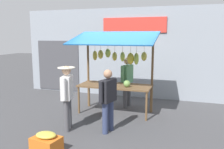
# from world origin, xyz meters

# --- Properties ---
(ground_plane) EXTENTS (40.00, 40.00, 0.00)m
(ground_plane) POSITION_xyz_m (0.00, 0.00, 0.00)
(ground_plane) COLOR #424244
(street_backdrop) EXTENTS (9.00, 0.30, 3.40)m
(street_backdrop) POSITION_xyz_m (0.06, -2.20, 1.70)
(street_backdrop) COLOR #8C939E
(street_backdrop) RESTS_ON ground
(market_stall) EXTENTS (2.50, 1.46, 2.50)m
(market_stall) POSITION_xyz_m (-0.03, -0.06, 1.56)
(market_stall) COLOR brown
(market_stall) RESTS_ON ground
(vendor_with_sunhat) EXTENTS (0.43, 0.69, 1.66)m
(vendor_with_sunhat) POSITION_xyz_m (-0.18, -0.75, 0.98)
(vendor_with_sunhat) COLOR #4C4C51
(vendor_with_sunhat) RESTS_ON ground
(shopper_with_ponytail) EXTENTS (0.42, 0.67, 1.63)m
(shopper_with_ponytail) POSITION_xyz_m (0.74, 1.63, 0.96)
(shopper_with_ponytail) COLOR #4C4C51
(shopper_with_ponytail) RESTS_ON ground
(shopper_in_grey_tee) EXTENTS (0.33, 0.66, 1.57)m
(shopper_in_grey_tee) POSITION_xyz_m (-0.28, 1.45, 0.90)
(shopper_in_grey_tee) COLOR navy
(shopper_in_grey_tee) RESTS_ON ground
(produce_crate_near) EXTENTS (0.63, 0.50, 0.42)m
(produce_crate_near) POSITION_xyz_m (0.59, 2.82, 0.19)
(produce_crate_near) COLOR #D1661E
(produce_crate_near) RESTS_ON ground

